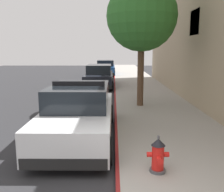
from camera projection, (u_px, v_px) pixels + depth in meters
name	position (u px, v px, depth m)	size (l,w,h in m)	color
ground_plane	(37.00, 100.00, 13.89)	(29.27, 60.00, 0.20)	#2B2B2D
sidewalk_pavement	(147.00, 97.00, 13.82)	(3.43, 60.00, 0.13)	#9E9991
curb_painted_edge	(115.00, 97.00, 13.83)	(0.08, 60.00, 0.13)	maroon
police_cruiser	(79.00, 114.00, 7.36)	(1.94, 4.84, 1.68)	white
parked_car_silver_ahead	(99.00, 76.00, 17.89)	(1.94, 4.84, 1.56)	black
parked_car_dark_far	(106.00, 68.00, 26.41)	(1.94, 4.84, 1.56)	navy
fire_hydrant	(158.00, 156.00, 5.06)	(0.44, 0.40, 0.76)	#4C4C51
street_tree	(142.00, 16.00, 10.68)	(2.98, 2.98, 5.33)	brown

